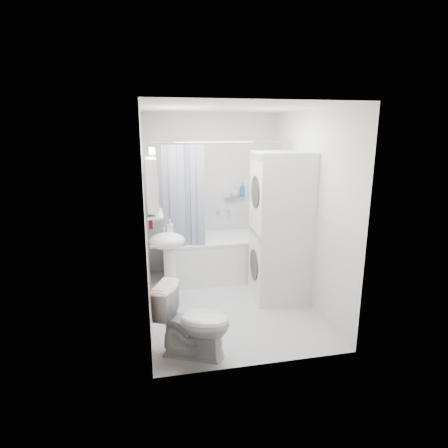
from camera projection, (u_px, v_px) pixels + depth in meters
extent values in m
plane|color=#B7B7BB|center=(230.00, 304.00, 4.78)|extent=(2.60, 2.60, 0.00)
plane|color=silver|center=(212.00, 194.00, 5.72)|extent=(2.00, 0.00, 2.00)
plane|color=silver|center=(263.00, 244.00, 3.25)|extent=(2.00, 0.00, 2.00)
plane|color=silver|center=(145.00, 216.00, 4.29)|extent=(0.00, 2.60, 2.60)
plane|color=silver|center=(308.00, 209.00, 4.69)|extent=(0.00, 2.60, 2.60)
plane|color=white|center=(231.00, 108.00, 4.19)|extent=(2.60, 2.60, 0.00)
plane|color=white|center=(212.00, 232.00, 5.86)|extent=(1.98, 0.00, 1.98)
plane|color=white|center=(149.00, 265.00, 4.44)|extent=(0.00, 2.58, 2.58)
plane|color=white|center=(305.00, 254.00, 4.83)|extent=(0.00, 2.58, 2.58)
plane|color=brown|center=(149.00, 258.00, 3.51)|extent=(0.00, 2.00, 2.00)
cylinder|color=silver|center=(152.00, 247.00, 3.83)|extent=(0.04, 0.04, 0.04)
cube|color=white|center=(220.00, 258.00, 5.59)|extent=(1.63, 0.76, 0.60)
cube|color=white|center=(220.00, 238.00, 5.51)|extent=(1.65, 0.78, 0.03)
cube|color=silver|center=(220.00, 245.00, 5.54)|extent=(1.45, 0.58, 0.20)
cylinder|color=silver|center=(228.00, 210.00, 5.78)|extent=(0.04, 0.12, 0.04)
cylinder|color=silver|center=(224.00, 142.00, 4.86)|extent=(1.83, 0.02, 0.02)
cube|color=#142249|center=(167.00, 201.00, 4.89)|extent=(0.10, 0.02, 1.45)
cube|color=#142249|center=(174.00, 201.00, 4.91)|extent=(0.10, 0.02, 1.45)
cube|color=#142249|center=(181.00, 201.00, 4.93)|extent=(0.10, 0.02, 1.45)
cube|color=#142249|center=(188.00, 201.00, 4.94)|extent=(0.10, 0.02, 1.45)
cube|color=#142249|center=(194.00, 200.00, 4.96)|extent=(0.10, 0.02, 1.45)
cube|color=#142249|center=(201.00, 200.00, 4.98)|extent=(0.10, 0.02, 1.45)
ellipsoid|color=white|center=(167.00, 241.00, 4.54)|extent=(0.44, 0.37, 0.20)
cylinder|color=white|center=(170.00, 277.00, 4.66)|extent=(0.14, 0.14, 0.75)
cylinder|color=silver|center=(164.00, 229.00, 4.64)|extent=(0.03, 0.03, 0.14)
cylinder|color=silver|center=(164.00, 225.00, 4.59)|extent=(0.02, 0.10, 0.02)
cube|color=white|center=(152.00, 184.00, 4.31)|extent=(0.12, 0.50, 0.60)
cube|color=white|center=(157.00, 184.00, 4.33)|extent=(0.01, 0.47, 0.57)
cube|color=#FFEABF|center=(152.00, 151.00, 4.22)|extent=(0.06, 0.45, 0.06)
cube|color=silver|center=(155.00, 214.00, 4.40)|extent=(0.18, 0.54, 0.02)
cube|color=silver|center=(231.00, 197.00, 5.73)|extent=(0.22, 0.06, 0.02)
cube|color=#54131A|center=(149.00, 195.00, 4.96)|extent=(0.05, 0.37, 0.86)
cube|color=#54131A|center=(150.00, 164.00, 4.86)|extent=(0.03, 0.32, 0.08)
cylinder|color=silver|center=(147.00, 161.00, 4.84)|extent=(0.02, 0.04, 0.02)
cube|color=white|center=(279.00, 262.00, 4.89)|extent=(0.71, 0.71, 0.95)
cylinder|color=#2D2D33|center=(254.00, 265.00, 4.83)|extent=(0.05, 0.40, 0.40)
cube|color=gray|center=(255.00, 233.00, 4.72)|extent=(0.05, 0.61, 0.08)
cube|color=white|center=(282.00, 190.00, 4.66)|extent=(0.71, 0.71, 0.95)
cylinder|color=#2D2D33|center=(255.00, 192.00, 4.59)|extent=(0.05, 0.40, 0.40)
cube|color=gray|center=(256.00, 157.00, 4.49)|extent=(0.05, 0.61, 0.08)
imported|color=white|center=(194.00, 321.00, 3.63)|extent=(0.83, 0.67, 0.71)
imported|color=gray|center=(170.00, 230.00, 4.64)|extent=(0.08, 0.17, 0.08)
imported|color=gray|center=(155.00, 212.00, 4.25)|extent=(0.07, 0.18, 0.07)
imported|color=gray|center=(154.00, 206.00, 4.50)|extent=(0.10, 0.09, 0.10)
imported|color=gray|center=(235.00, 192.00, 5.73)|extent=(0.13, 0.17, 0.13)
imported|color=#2969A5|center=(242.00, 194.00, 5.76)|extent=(0.08, 0.21, 0.08)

